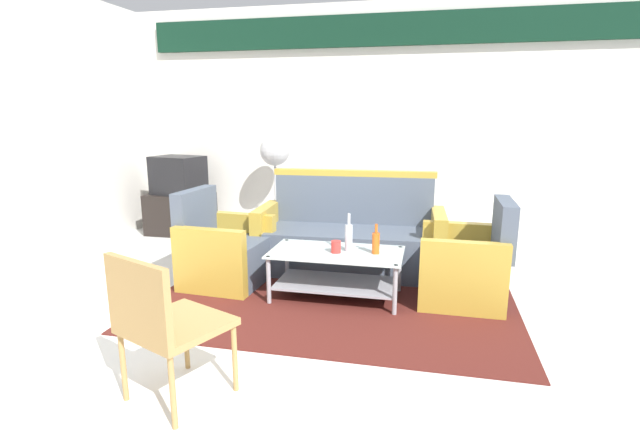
% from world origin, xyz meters
% --- Properties ---
extents(ground_plane, '(14.00, 14.00, 0.00)m').
position_xyz_m(ground_plane, '(0.00, 0.00, 0.00)').
color(ground_plane, white).
extents(wall_back, '(6.52, 0.19, 2.80)m').
position_xyz_m(wall_back, '(0.00, 3.05, 1.48)').
color(wall_back, silver).
rests_on(wall_back, ground).
extents(rug, '(2.96, 2.22, 0.01)m').
position_xyz_m(rug, '(-0.12, 0.84, 0.01)').
color(rug, '#511E19').
rests_on(rug, ground).
extents(couch, '(1.83, 0.81, 0.96)m').
position_xyz_m(couch, '(-0.12, 1.56, 0.32)').
color(couch, '#4C5666').
rests_on(couch, rug).
extents(armchair_left, '(0.74, 0.80, 0.85)m').
position_xyz_m(armchair_left, '(-1.18, 0.94, 0.29)').
color(armchair_left, '#4C5666').
rests_on(armchair_left, rug).
extents(armchair_right, '(0.71, 0.77, 0.85)m').
position_xyz_m(armchair_right, '(0.95, 0.99, 0.29)').
color(armchair_right, '#4C5666').
rests_on(armchair_right, rug).
extents(coffee_table, '(1.10, 0.60, 0.40)m').
position_xyz_m(coffee_table, '(-0.11, 0.80, 0.27)').
color(coffee_table, silver).
rests_on(coffee_table, rug).
extents(bottle_orange, '(0.06, 0.06, 0.25)m').
position_xyz_m(bottle_orange, '(0.22, 0.81, 0.50)').
color(bottle_orange, '#D85919').
rests_on(bottle_orange, coffee_table).
extents(bottle_clear, '(0.06, 0.06, 0.32)m').
position_xyz_m(bottle_clear, '(-0.01, 0.84, 0.53)').
color(bottle_clear, silver).
rests_on(bottle_clear, coffee_table).
extents(cup, '(0.08, 0.08, 0.10)m').
position_xyz_m(cup, '(-0.11, 0.76, 0.46)').
color(cup, red).
rests_on(cup, coffee_table).
extents(tv_stand, '(0.80, 0.50, 0.52)m').
position_xyz_m(tv_stand, '(-2.49, 2.55, 0.26)').
color(tv_stand, black).
rests_on(tv_stand, ground).
extents(television, '(0.69, 0.57, 0.48)m').
position_xyz_m(television, '(-2.49, 2.55, 0.76)').
color(television, black).
rests_on(television, tv_stand).
extents(pedestal_fan, '(0.36, 0.36, 1.27)m').
position_xyz_m(pedestal_fan, '(-1.22, 2.60, 1.01)').
color(pedestal_fan, '#2D2D33').
rests_on(pedestal_fan, ground).
extents(wicker_chair, '(0.63, 0.63, 0.84)m').
position_xyz_m(wicker_chair, '(-0.71, -0.90, 0.49)').
color(wicker_chair, '#AD844C').
rests_on(wicker_chair, ground).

